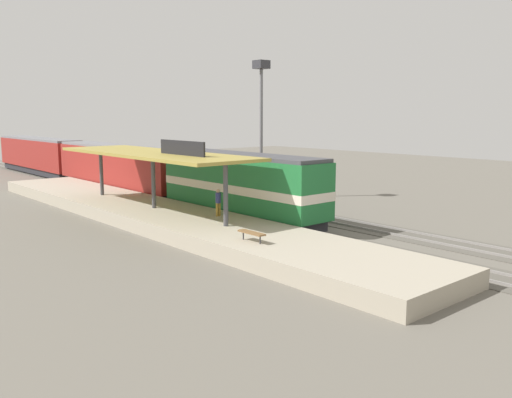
% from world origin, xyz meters
% --- Properties ---
extents(ground_plane, '(120.00, 120.00, 0.00)m').
position_xyz_m(ground_plane, '(2.00, 0.00, 0.00)').
color(ground_plane, '#666056').
extents(track_near, '(3.20, 110.00, 0.16)m').
position_xyz_m(track_near, '(0.00, 0.00, 0.03)').
color(track_near, '#565249').
rests_on(track_near, ground).
extents(track_far, '(3.20, 110.00, 0.16)m').
position_xyz_m(track_far, '(4.60, 0.00, 0.03)').
color(track_far, '#565249').
rests_on(track_far, ground).
extents(platform, '(6.00, 44.00, 0.90)m').
position_xyz_m(platform, '(-4.60, 0.00, 0.45)').
color(platform, '#A89E89').
rests_on(platform, ground).
extents(station_canopy, '(5.20, 18.00, 4.70)m').
position_xyz_m(station_canopy, '(-4.60, -0.09, 4.53)').
color(station_canopy, '#47474C').
rests_on(station_canopy, platform).
extents(platform_bench, '(0.44, 1.70, 0.50)m').
position_xyz_m(platform_bench, '(-6.00, -11.91, 1.34)').
color(platform_bench, '#333338').
rests_on(platform_bench, platform).
extents(locomotive, '(2.93, 14.43, 4.44)m').
position_xyz_m(locomotive, '(0.00, -3.71, 2.41)').
color(locomotive, '#28282D').
rests_on(locomotive, track_near).
extents(passenger_carriage_front, '(2.90, 20.00, 4.24)m').
position_xyz_m(passenger_carriage_front, '(0.00, 14.29, 2.31)').
color(passenger_carriage_front, '#28282D').
rests_on(passenger_carriage_front, track_near).
extents(passenger_carriage_rear, '(2.90, 20.00, 4.24)m').
position_xyz_m(passenger_carriage_rear, '(0.00, 35.09, 2.31)').
color(passenger_carriage_rear, '#28282D').
rests_on(passenger_carriage_rear, track_near).
extents(freight_car, '(2.80, 12.00, 3.54)m').
position_xyz_m(freight_car, '(4.60, 8.89, 1.97)').
color(freight_car, '#28282D').
rests_on(freight_car, track_far).
extents(light_mast, '(1.10, 1.10, 11.70)m').
position_xyz_m(light_mast, '(7.80, 3.03, 8.40)').
color(light_mast, slate).
rests_on(light_mast, ground).
extents(person_waiting, '(0.34, 0.34, 1.71)m').
position_xyz_m(person_waiting, '(-3.12, -5.31, 1.85)').
color(person_waiting, olive).
rests_on(person_waiting, platform).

